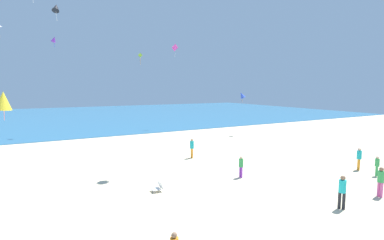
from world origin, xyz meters
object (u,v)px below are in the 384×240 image
(person_5, at_px, (377,165))
(kite_black, at_px, (56,8))
(kite_yellow, at_px, (3,101))
(person_2, at_px, (359,157))
(kite_blue, at_px, (242,95))
(kite_purple, at_px, (54,39))
(kite_lime, at_px, (140,56))
(person_3, at_px, (381,180))
(beach_chair_far_left, at_px, (158,187))
(kite_magenta, at_px, (175,48))
(person_4, at_px, (342,190))
(person_7, at_px, (192,147))
(person_6, at_px, (241,165))

(person_5, height_order, kite_black, kite_black)
(kite_yellow, bearing_deg, kite_black, 77.77)
(kite_yellow, relative_size, kite_black, 0.74)
(person_2, relative_size, kite_blue, 1.25)
(kite_purple, distance_m, kite_yellow, 24.26)
(kite_blue, xyz_separation_m, kite_lime, (-11.29, 6.17, 4.93))
(kite_purple, height_order, kite_black, kite_black)
(person_2, distance_m, kite_blue, 17.64)
(person_3, bearing_deg, person_5, -135.00)
(kite_black, bearing_deg, beach_chair_far_left, -80.92)
(kite_blue, height_order, kite_black, kite_black)
(beach_chair_far_left, xyz_separation_m, kite_black, (-3.37, 21.09, 14.65))
(person_2, height_order, person_3, person_3)
(person_2, height_order, kite_lime, kite_lime)
(person_3, height_order, kite_magenta, kite_magenta)
(person_3, relative_size, kite_purple, 1.23)
(person_5, distance_m, kite_black, 34.15)
(beach_chair_far_left, distance_m, kite_yellow, 9.32)
(person_4, xyz_separation_m, kite_lime, (-1.20, 26.89, 9.05))
(kite_blue, distance_m, kite_black, 23.89)
(person_3, xyz_separation_m, person_5, (3.80, 2.26, -0.17))
(beach_chair_far_left, distance_m, kite_magenta, 29.85)
(person_2, height_order, person_7, person_7)
(person_3, bearing_deg, kite_lime, -66.06)
(beach_chair_far_left, distance_m, person_4, 9.85)
(person_3, relative_size, person_4, 0.98)
(person_2, xyz_separation_m, person_6, (-8.78, 2.74, -0.10))
(kite_blue, xyz_separation_m, kite_black, (-20.59, 7.12, 9.80))
(beach_chair_far_left, height_order, person_5, person_5)
(person_5, relative_size, kite_purple, 1.02)
(kite_yellow, relative_size, kite_magenta, 0.77)
(kite_purple, bearing_deg, person_7, -64.30)
(person_6, height_order, kite_black, kite_black)
(person_2, relative_size, kite_magenta, 0.85)
(beach_chair_far_left, distance_m, kite_lime, 23.16)
(person_2, bearing_deg, beach_chair_far_left, 37.62)
(person_7, bearing_deg, person_2, -30.11)
(person_5, bearing_deg, person_4, 93.65)
(person_2, distance_m, person_5, 1.55)
(person_5, distance_m, kite_blue, 19.18)
(kite_magenta, height_order, kite_lime, kite_magenta)
(person_6, relative_size, person_7, 0.87)
(kite_yellow, xyz_separation_m, kite_lime, (13.41, 17.98, 4.64))
(person_3, distance_m, kite_lime, 28.75)
(person_4, bearing_deg, kite_magenta, 46.22)
(person_5, distance_m, kite_magenta, 30.94)
(beach_chair_far_left, xyz_separation_m, person_3, (10.53, -6.75, 0.72))
(kite_black, bearing_deg, kite_yellow, -102.23)
(kite_lime, bearing_deg, person_5, -71.18)
(person_2, height_order, person_4, person_4)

